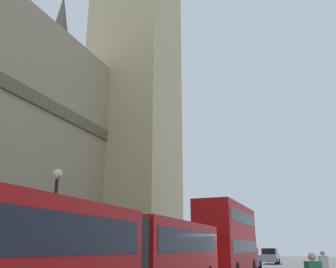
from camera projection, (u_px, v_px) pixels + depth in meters
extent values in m
cube|color=#C6B284|center=(136.00, 42.00, 49.63)|extent=(9.57, 9.57, 57.49)
cone|color=#565147|center=(61.00, 22.00, 40.85)|extent=(2.40, 2.40, 6.95)
cube|color=red|center=(165.00, 252.00, 15.74)|extent=(8.11, 2.50, 2.50)
cube|color=#1E232D|center=(165.00, 241.00, 15.87)|extent=(7.46, 2.54, 0.90)
cube|color=red|center=(6.00, 255.00, 7.77)|extent=(8.11, 2.50, 2.50)
cube|color=#1E232D|center=(8.00, 234.00, 7.91)|extent=(7.46, 2.54, 0.90)
cylinder|color=#2D2D2D|center=(113.00, 253.00, 11.76)|extent=(2.38, 2.38, 2.25)
cube|color=#B20F0F|center=(229.00, 251.00, 26.45)|extent=(9.95, 2.50, 2.40)
cube|color=#1E232D|center=(229.00, 246.00, 26.56)|extent=(8.95, 2.54, 0.84)
cube|color=#B20F0F|center=(227.00, 220.00, 27.13)|extent=(9.75, 2.50, 2.10)
cube|color=#1E232D|center=(227.00, 218.00, 27.16)|extent=(8.95, 2.54, 0.84)
cylinder|color=black|center=(253.00, 266.00, 28.53)|extent=(1.00, 0.30, 1.00)
cube|color=navy|center=(249.00, 261.00, 34.49)|extent=(4.40, 1.80, 0.90)
cube|color=black|center=(248.00, 252.00, 34.56)|extent=(2.46, 1.66, 0.70)
cylinder|color=black|center=(260.00, 265.00, 35.34)|extent=(0.64, 0.30, 0.64)
cylinder|color=black|center=(255.00, 266.00, 32.85)|extent=(0.64, 0.30, 0.64)
cube|color=gray|center=(270.00, 258.00, 45.09)|extent=(4.40, 1.80, 0.90)
cube|color=black|center=(270.00, 251.00, 45.15)|extent=(2.46, 1.66, 0.70)
cylinder|color=black|center=(279.00, 261.00, 45.93)|extent=(0.64, 0.30, 0.64)
cylinder|color=black|center=(276.00, 262.00, 43.44)|extent=(0.64, 0.30, 0.64)
cylinder|color=black|center=(52.00, 234.00, 15.77)|extent=(0.16, 0.16, 4.80)
sphere|color=beige|center=(58.00, 174.00, 16.57)|extent=(0.44, 0.44, 0.44)
sphere|color=beige|center=(312.00, 257.00, 10.02)|extent=(0.22, 0.22, 0.22)
cube|color=silver|center=(324.00, 262.00, 17.62)|extent=(0.35, 0.45, 0.60)
sphere|color=tan|center=(322.00, 253.00, 17.75)|extent=(0.22, 0.22, 0.22)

